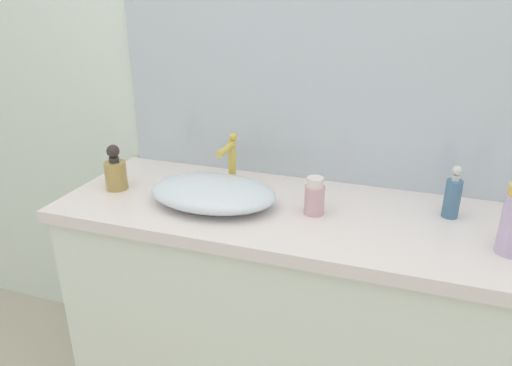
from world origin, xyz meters
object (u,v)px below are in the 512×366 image
sink_basin (213,192)px  soap_dispenser (115,172)px  perfume_bottle (314,197)px  lotion_bottle (453,196)px

sink_basin → soap_dispenser: (-0.37, 0.01, 0.02)m
sink_basin → perfume_bottle: perfume_bottle is taller
lotion_bottle → perfume_bottle: (-0.39, -0.11, -0.01)m
sink_basin → perfume_bottle: size_ratio=3.50×
perfume_bottle → soap_dispenser: bearing=-177.9°
soap_dispenser → perfume_bottle: size_ratio=1.34×
soap_dispenser → perfume_bottle: soap_dispenser is taller
soap_dispenser → perfume_bottle: 0.69m
sink_basin → perfume_bottle: 0.32m
sink_basin → lotion_bottle: lotion_bottle is taller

